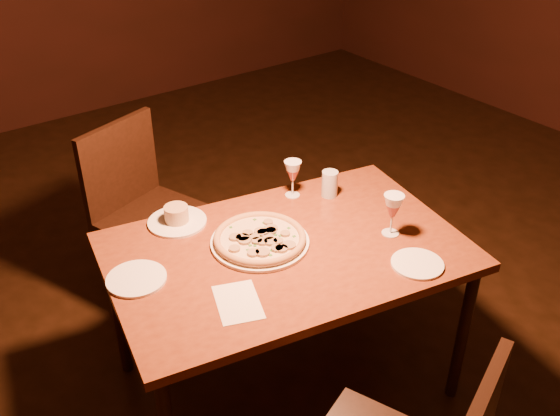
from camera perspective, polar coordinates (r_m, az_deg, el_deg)
floor at (r=2.80m, az=6.96°, el=-15.43°), size 7.00×7.00×0.00m
dining_table at (r=2.35m, az=0.59°, el=-4.88°), size 1.44×1.07×0.70m
chair_far at (r=2.98m, az=-12.29°, el=0.04°), size 0.56×0.56×0.91m
pizza_plate at (r=2.33m, az=-1.86°, el=-2.84°), size 0.37×0.37×0.04m
ramekin_saucer at (r=2.48m, az=-9.42°, el=-0.88°), size 0.23×0.23×0.07m
wine_glass_far at (r=2.60m, az=1.16°, el=2.69°), size 0.07×0.07×0.16m
wine_glass_right at (r=2.39m, az=10.23°, el=-0.61°), size 0.08×0.08×0.17m
water_tumbler at (r=2.62m, az=4.57°, el=2.23°), size 0.07×0.07×0.11m
side_plate_left at (r=2.22m, az=-13.00°, el=-6.32°), size 0.21×0.21×0.01m
side_plate_near at (r=2.28m, az=12.44°, el=-5.01°), size 0.19×0.19×0.01m
menu_card at (r=2.08m, az=-3.87°, el=-8.58°), size 0.20×0.24×0.00m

